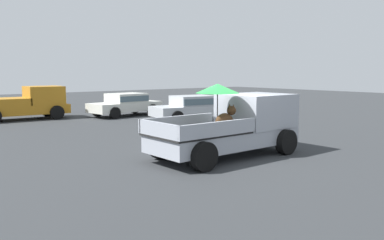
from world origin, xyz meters
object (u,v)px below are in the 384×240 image
pickup_truck_red (26,104)px  parked_sedan_near (126,103)px  parked_sedan_far (192,107)px  pickup_truck_main (236,124)px

pickup_truck_red → parked_sedan_near: 5.50m
pickup_truck_red → parked_sedan_far: pickup_truck_red is taller
pickup_truck_red → parked_sedan_near: (5.19, -1.82, -0.13)m
pickup_truck_red → parked_sedan_far: (6.87, -6.01, -0.13)m
pickup_truck_red → parked_sedan_far: bearing=-38.4°
pickup_truck_main → parked_sedan_far: pickup_truck_main is taller
pickup_truck_main → pickup_truck_red: (-2.35, 13.98, -0.10)m
parked_sedan_far → pickup_truck_red: bearing=-33.9°
pickup_truck_main → pickup_truck_red: pickup_truck_main is taller
pickup_truck_main → parked_sedan_far: 9.16m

